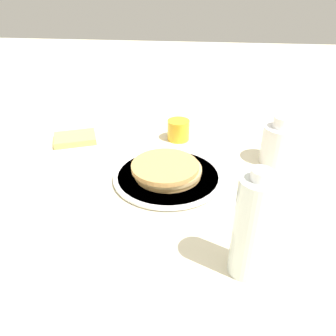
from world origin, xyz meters
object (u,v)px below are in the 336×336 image
Objects in this scene: plate at (168,176)px; water_bottle_near at (252,228)px; juice_glass at (178,130)px; cream_jug at (279,143)px; pancake_stack at (167,169)px.

water_bottle_near reaches higher than plate.
water_bottle_near is at bearing 107.59° from juice_glass.
water_bottle_near is at bearing 73.28° from cream_jug.
plate is 1.58× the size of pancake_stack.
pancake_stack is 0.24m from juice_glass.
water_bottle_near is (-0.17, 0.54, 0.07)m from juice_glass.
plate is 1.33× the size of water_bottle_near.
pancake_stack reaches higher than plate.
pancake_stack is 2.59× the size of juice_glass.
water_bottle_near is at bearing 121.59° from pancake_stack.
juice_glass is at bearing -72.41° from water_bottle_near.
water_bottle_near is (-0.18, 0.30, 0.10)m from plate.
cream_jug reaches higher than pancake_stack.
cream_jug is 0.44m from water_bottle_near.
juice_glass is at bearing -92.39° from pancake_stack.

